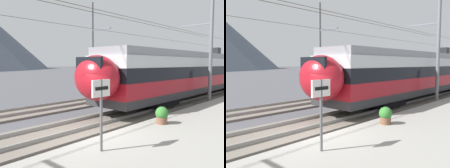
{
  "view_description": "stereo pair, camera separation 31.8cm",
  "coord_description": "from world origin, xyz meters",
  "views": [
    {
      "loc": [
        -6.05,
        -6.86,
        2.98
      ],
      "look_at": [
        5.38,
        3.45,
        1.65
      ],
      "focal_mm": 38.18,
      "sensor_mm": 36.0,
      "label": 1
    },
    {
      "loc": [
        -5.84,
        -7.1,
        2.98
      ],
      "look_at": [
        5.38,
        3.45,
        1.65
      ],
      "focal_mm": 38.18,
      "sensor_mm": 36.0,
      "label": 2
    }
  ],
  "objects": [
    {
      "name": "catenary_mast_mid",
      "position": [
        11.31,
        -0.5,
        4.02
      ],
      "size": [
        47.3,
        2.46,
        7.65
      ],
      "color": "slate",
      "rests_on": "ground"
    },
    {
      "name": "train_far_track",
      "position": [
        29.99,
        6.45,
        2.23
      ],
      "size": [
        29.61,
        2.92,
        4.27
      ],
      "color": "#2D2D30",
      "rests_on": "track_far"
    },
    {
      "name": "catenary_mast_far_side",
      "position": [
        8.39,
        8.31,
        4.27
      ],
      "size": [
        47.3,
        2.31,
        8.23
      ],
      "color": "slate",
      "rests_on": "ground"
    },
    {
      "name": "platform_slab",
      "position": [
        0.0,
        -4.26,
        0.2
      ],
      "size": [
        120.0,
        6.72,
        0.4
      ],
      "primitive_type": "cube",
      "color": "gray",
      "rests_on": "ground"
    },
    {
      "name": "ground_plane",
      "position": [
        0.0,
        0.0,
        0.0
      ],
      "size": [
        400.0,
        400.0,
        0.0
      ],
      "primitive_type": "plane",
      "color": "#4C4C51"
    },
    {
      "name": "train_near_platform",
      "position": [
        14.44,
        1.49,
        2.22
      ],
      "size": [
        26.26,
        2.9,
        4.27
      ],
      "color": "#2D2D30",
      "rests_on": "track_near"
    },
    {
      "name": "track_near",
      "position": [
        0.0,
        1.49,
        0.07
      ],
      "size": [
        120.0,
        3.0,
        0.28
      ],
      "color": "#6B6359",
      "rests_on": "ground"
    },
    {
      "name": "track_far",
      "position": [
        0.0,
        6.45,
        0.07
      ],
      "size": [
        120.0,
        3.0,
        0.28
      ],
      "color": "#6B6359",
      "rests_on": "ground"
    },
    {
      "name": "platform_sign",
      "position": [
        -1.18,
        -2.04,
        1.96
      ],
      "size": [
        0.7,
        0.08,
        2.12
      ],
      "color": "#59595B",
      "rests_on": "platform_slab"
    },
    {
      "name": "potted_plant_platform_edge",
      "position": [
        2.85,
        -1.72,
        0.8
      ],
      "size": [
        0.56,
        0.56,
        0.74
      ],
      "color": "brown",
      "rests_on": "platform_slab"
    }
  ]
}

